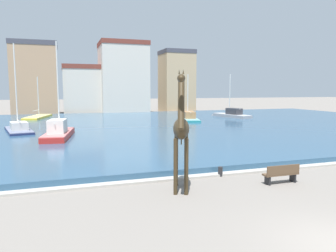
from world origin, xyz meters
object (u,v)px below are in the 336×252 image
at_px(sailboat_yellow, 40,118).
at_px(sailboat_navy, 18,130).
at_px(sailboat_teal, 188,118).
at_px(sailboat_red, 60,134).
at_px(mooring_bollard, 220,172).
at_px(giraffe_statue, 181,131).
at_px(park_bench, 281,174).
at_px(sailboat_grey, 229,116).

relative_size(sailboat_yellow, sailboat_navy, 1.01).
xyz_separation_m(sailboat_teal, sailboat_red, (-16.70, -11.95, 0.15)).
bearing_deg(mooring_bollard, sailboat_red, 119.10).
distance_m(sailboat_navy, mooring_bollard, 23.16).
xyz_separation_m(giraffe_statue, park_bench, (4.97, -0.41, -2.18)).
bearing_deg(sailboat_yellow, mooring_bollard, -72.71).
bearing_deg(giraffe_statue, park_bench, -4.73).
xyz_separation_m(sailboat_grey, sailboat_red, (-23.91, -13.25, 0.06)).
xyz_separation_m(sailboat_grey, sailboat_teal, (-7.21, -1.30, -0.09)).
relative_size(sailboat_grey, sailboat_navy, 0.88).
bearing_deg(park_bench, giraffe_statue, 175.27).
height_order(giraffe_statue, sailboat_navy, sailboat_navy).
relative_size(sailboat_teal, mooring_bollard, 19.73).
height_order(sailboat_teal, sailboat_navy, sailboat_navy).
bearing_deg(sailboat_red, giraffe_statue, -71.95).
distance_m(giraffe_statue, sailboat_grey, 34.84).
bearing_deg(sailboat_red, sailboat_yellow, 98.17).
bearing_deg(sailboat_yellow, sailboat_teal, -24.99).
bearing_deg(mooring_bollard, sailboat_teal, 71.83).
xyz_separation_m(sailboat_yellow, mooring_bollard, (11.08, -35.59, -0.12)).
height_order(sailboat_grey, sailboat_red, sailboat_red).
height_order(sailboat_teal, sailboat_red, sailboat_red).
height_order(sailboat_navy, park_bench, sailboat_navy).
height_order(sailboat_yellow, sailboat_teal, sailboat_teal).
xyz_separation_m(sailboat_yellow, sailboat_navy, (-0.92, -15.78, 0.11)).
height_order(sailboat_teal, mooring_bollard, sailboat_teal).
height_order(sailboat_red, park_bench, sailboat_red).
bearing_deg(park_bench, sailboat_grey, 65.29).
bearing_deg(sailboat_red, mooring_bollard, -60.90).
height_order(sailboat_navy, sailboat_red, sailboat_navy).
bearing_deg(sailboat_navy, mooring_bollard, -58.80).
bearing_deg(sailboat_grey, sailboat_red, -151.01).
distance_m(sailboat_teal, mooring_bollard, 27.78).
distance_m(sailboat_grey, park_bench, 32.75).
bearing_deg(sailboat_grey, park_bench, -114.71).
bearing_deg(park_bench, sailboat_teal, 77.16).
distance_m(sailboat_yellow, sailboat_navy, 15.81).
xyz_separation_m(sailboat_red, mooring_bollard, (8.04, -14.45, -0.41)).
distance_m(giraffe_statue, mooring_bollard, 4.05).
bearing_deg(sailboat_yellow, sailboat_navy, -93.34).
height_order(giraffe_statue, sailboat_grey, sailboat_grey).
relative_size(sailboat_navy, sailboat_red, 1.04).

